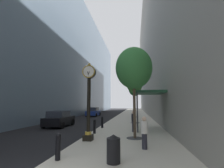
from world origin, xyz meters
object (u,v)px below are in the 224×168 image
at_px(car_black_near, 59,119).
at_px(bollard_nearest, 58,146).
at_px(street_tree_mid_far, 135,89).
at_px(pedestrian_walking, 134,121).
at_px(pedestrian_by_clock, 144,132).
at_px(street_tree_mid_near, 135,84).
at_px(bollard_fourth, 102,122).
at_px(street_tree_near, 134,68).
at_px(bollard_third, 95,126).
at_px(trash_bin, 113,148).
at_px(street_clock, 89,97).
at_px(car_blue_mid, 93,112).

bearing_deg(car_black_near, bollard_nearest, -64.60).
distance_m(street_tree_mid_far, pedestrian_walking, 15.81).
bearing_deg(street_tree_mid_far, pedestrian_by_clock, -88.63).
bearing_deg(street_tree_mid_near, pedestrian_by_clock, -87.57).
xyz_separation_m(bollard_fourth, pedestrian_by_clock, (3.50, -6.85, 0.29)).
height_order(street_tree_near, pedestrian_by_clock, street_tree_near).
bearing_deg(street_tree_mid_far, bollard_nearest, -97.65).
distance_m(street_tree_mid_near, pedestrian_walking, 7.39).
xyz_separation_m(bollard_nearest, car_black_near, (-4.80, 10.11, 0.11)).
distance_m(bollard_third, pedestrian_by_clock, 5.22).
relative_size(bollard_third, street_tree_near, 0.17).
distance_m(trash_bin, pedestrian_by_clock, 2.50).
height_order(bollard_fourth, street_tree_near, street_tree_near).
relative_size(street_clock, car_blue_mid, 1.05).
relative_size(street_tree_mid_far, car_black_near, 1.50).
bearing_deg(street_clock, car_blue_mid, 103.60).
distance_m(street_tree_mid_far, pedestrian_by_clock, 20.72).
distance_m(car_black_near, car_blue_mid, 14.80).
bearing_deg(street_tree_near, car_black_near, 145.00).
height_order(street_tree_mid_far, car_blue_mid, street_tree_mid_far).
height_order(street_tree_mid_far, pedestrian_by_clock, street_tree_mid_far).
bearing_deg(street_tree_near, pedestrian_walking, 92.24).
xyz_separation_m(street_tree_near, street_tree_mid_near, (-0.00, 8.91, -0.07)).
bearing_deg(street_tree_near, pedestrian_by_clock, -79.10).
bearing_deg(pedestrian_walking, car_blue_mid, 113.88).
height_order(street_tree_near, car_black_near, street_tree_near).
distance_m(street_clock, street_tree_mid_near, 10.52).
relative_size(street_clock, car_black_near, 1.19).
xyz_separation_m(bollard_third, pedestrian_walking, (2.92, 1.15, 0.33)).
relative_size(street_tree_near, car_black_near, 1.50).
relative_size(bollard_fourth, street_tree_mid_far, 0.17).
bearing_deg(trash_bin, car_black_near, 124.77).
height_order(bollard_third, street_tree_mid_far, street_tree_mid_far).
relative_size(street_clock, street_tree_mid_far, 0.80).
bearing_deg(bollard_fourth, car_blue_mid, 107.27).
height_order(pedestrian_walking, car_blue_mid, pedestrian_walking).
relative_size(street_tree_near, car_blue_mid, 1.32).
bearing_deg(car_black_near, pedestrian_walking, -21.14).
bearing_deg(car_blue_mid, trash_bin, -73.91).
height_order(bollard_nearest, street_tree_mid_near, street_tree_mid_near).
bearing_deg(pedestrian_by_clock, bollard_nearest, -148.89).
bearing_deg(pedestrian_walking, bollard_nearest, -112.27).
bearing_deg(street_tree_mid_near, pedestrian_walking, -90.87).
bearing_deg(street_tree_near, street_clock, -159.60).
xyz_separation_m(trash_bin, car_black_near, (-7.03, 10.13, 0.11)).
distance_m(bollard_nearest, pedestrian_walking, 7.70).
bearing_deg(bollard_nearest, pedestrian_by_clock, 31.11).
bearing_deg(street_tree_mid_near, street_tree_near, -90.00).
xyz_separation_m(bollard_fourth, pedestrian_walking, (2.92, -1.84, 0.33)).
bearing_deg(bollard_third, street_tree_mid_near, 68.28).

